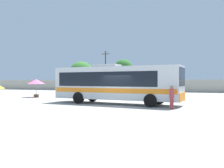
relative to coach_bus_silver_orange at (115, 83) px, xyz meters
The scene contains 10 objects.
ground_plane 9.09m from the coach_bus_silver_orange, 85.69° to the left, with size 300.00×300.00×0.00m, color #A3A099.
perimeter_wall 24.34m from the coach_bus_silver_orange, 88.43° to the left, with size 80.00×0.30×2.22m, color #9E998C.
coach_bus_silver_orange is the anchor object (origin of this frame).
attendant_by_bus_door 5.80m from the coach_bus_silver_orange, 24.12° to the right, with size 0.49×0.49×1.72m.
vendor_umbrella_near_gate_pink 12.97m from the coach_bus_silver_orange, 159.16° to the left, with size 2.14×2.14×2.24m.
parked_car_leftmost_maroon 22.60m from the coach_bus_silver_orange, 120.20° to the left, with size 4.43×2.27×1.52m.
parked_car_second_silver 21.16m from the coach_bus_silver_orange, 102.86° to the left, with size 4.50×2.30×1.44m.
utility_pole_near 30.00m from the coach_bus_silver_orange, 113.96° to the left, with size 1.80×0.24×8.34m.
roadside_tree_left 31.93m from the coach_bus_silver_orange, 123.43° to the left, with size 4.92×4.92×6.21m.
roadside_tree_midleft 29.84m from the coach_bus_silver_orange, 106.69° to the left, with size 3.75×3.75×6.56m.
Camera 1 is at (6.68, -18.81, 2.07)m, focal length 38.52 mm.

